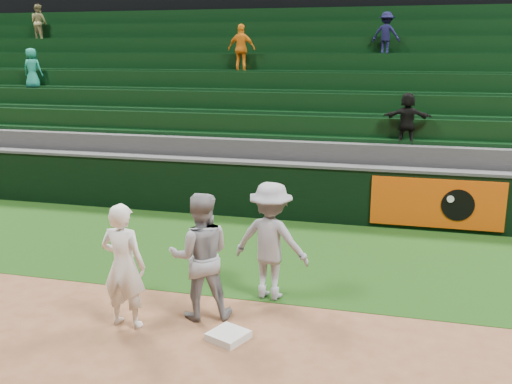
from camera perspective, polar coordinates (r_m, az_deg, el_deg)
ground at (r=7.83m, az=-3.85°, el=-13.31°), size 70.00×70.00×0.00m
foul_grass at (r=10.48m, az=1.28°, el=-6.02°), size 36.00×4.20×0.01m
first_base at (r=7.50m, az=-2.79°, el=-14.16°), size 0.57×0.57×0.10m
first_baseman at (r=7.71m, az=-13.11°, el=-7.20°), size 0.64×0.44×1.69m
baserunner at (r=7.79m, az=-5.58°, el=-6.39°), size 1.03×0.92×1.76m
base_coach at (r=8.34m, az=1.49°, el=-4.92°), size 1.21×0.80×1.75m
field_wall at (r=12.35m, az=3.72°, el=0.11°), size 36.00×0.45×1.25m
stadium_seating at (r=15.84m, az=6.24°, el=7.04°), size 36.00×5.95×5.03m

